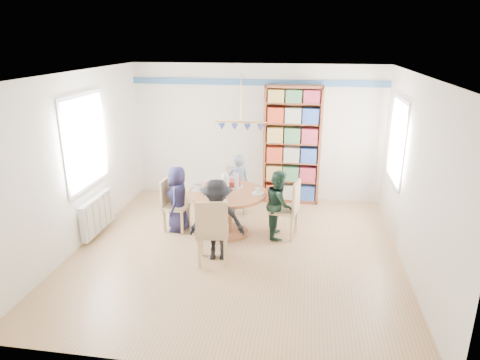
% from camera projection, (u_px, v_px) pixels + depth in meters
% --- Properties ---
extents(ground, '(5.00, 5.00, 0.00)m').
position_uv_depth(ground, '(236.00, 252.00, 6.66)').
color(ground, tan).
extents(room_shell, '(5.00, 5.00, 5.00)m').
position_uv_depth(room_shell, '(229.00, 136.00, 6.99)').
color(room_shell, white).
rests_on(room_shell, ground).
extents(radiator, '(0.12, 1.00, 0.60)m').
position_uv_depth(radiator, '(97.00, 214.00, 7.19)').
color(radiator, silver).
rests_on(radiator, ground).
extents(dining_table, '(1.30, 1.30, 0.75)m').
position_uv_depth(dining_table, '(228.00, 203.00, 7.12)').
color(dining_table, brown).
rests_on(dining_table, ground).
extents(chair_left, '(0.43, 0.43, 0.91)m').
position_uv_depth(chair_left, '(172.00, 202.00, 7.30)').
color(chair_left, tan).
rests_on(chair_left, ground).
extents(chair_right, '(0.50, 0.50, 0.97)m').
position_uv_depth(chair_right, '(289.00, 207.00, 7.02)').
color(chair_right, tan).
rests_on(chair_right, ground).
extents(chair_far, '(0.45, 0.45, 0.87)m').
position_uv_depth(chair_far, '(237.00, 187.00, 8.08)').
color(chair_far, tan).
rests_on(chair_far, ground).
extents(chair_near, '(0.53, 0.53, 1.03)m').
position_uv_depth(chair_near, '(212.00, 229.00, 6.11)').
color(chair_near, tan).
rests_on(chair_near, ground).
extents(person_left, '(0.42, 0.59, 1.14)m').
position_uv_depth(person_left, '(178.00, 199.00, 7.26)').
color(person_left, '#181733').
rests_on(person_left, ground).
extents(person_right, '(0.49, 0.60, 1.14)m').
position_uv_depth(person_right, '(279.00, 204.00, 7.03)').
color(person_right, '#162D22').
rests_on(person_right, ground).
extents(person_far, '(0.44, 0.30, 1.15)m').
position_uv_depth(person_far, '(239.00, 185.00, 7.94)').
color(person_far, gray).
rests_on(person_far, ground).
extents(person_near, '(0.86, 0.57, 1.25)m').
position_uv_depth(person_near, '(217.00, 220.00, 6.28)').
color(person_near, black).
rests_on(person_near, ground).
extents(bookshelf, '(1.11, 0.33, 2.32)m').
position_uv_depth(bookshelf, '(292.00, 146.00, 8.38)').
color(bookshelf, maroon).
rests_on(bookshelf, ground).
extents(tableware, '(1.22, 1.22, 0.32)m').
position_uv_depth(tableware, '(226.00, 187.00, 7.06)').
color(tableware, white).
rests_on(tableware, dining_table).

